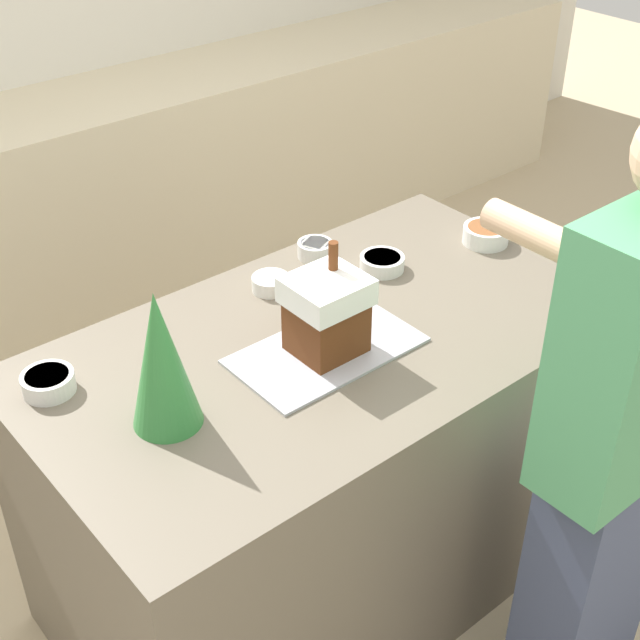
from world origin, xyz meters
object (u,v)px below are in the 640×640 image
candy_bowl_near_tray_left (486,234)px  candy_bowl_center_rear (271,283)px  candy_bowl_front_corner (48,382)px  person (618,444)px  decorative_tree (161,360)px  gingerbread_house (327,313)px  candy_bowl_behind_tray (315,249)px  candy_bowl_far_left (382,262)px  baking_tray (326,350)px

candy_bowl_near_tray_left → candy_bowl_center_rear: size_ratio=1.33×
candy_bowl_front_corner → person: person is taller
decorative_tree → candy_bowl_near_tray_left: decorative_tree is taller
gingerbread_house → candy_bowl_behind_tray: gingerbread_house is taller
gingerbread_house → candy_bowl_far_left: 0.44m
decorative_tree → person: person is taller
candy_bowl_front_corner → person: size_ratio=0.07×
candy_bowl_front_corner → gingerbread_house: bearing=-26.3°
candy_bowl_front_corner → candy_bowl_behind_tray: bearing=5.8°
candy_bowl_near_tray_left → candy_bowl_center_rear: (-0.66, 0.20, -0.01)m
candy_bowl_behind_tray → person: person is taller
baking_tray → candy_bowl_far_left: candy_bowl_far_left is taller
candy_bowl_center_rear → person: bearing=-76.2°
gingerbread_house → candy_bowl_front_corner: bearing=153.7°
baking_tray → candy_bowl_front_corner: bearing=153.7°
baking_tray → candy_bowl_near_tray_left: candy_bowl_near_tray_left is taller
baking_tray → candy_bowl_near_tray_left: 0.74m
candy_bowl_front_corner → candy_bowl_center_rear: candy_bowl_front_corner is taller
candy_bowl_front_corner → candy_bowl_center_rear: 0.67m
candy_bowl_near_tray_left → person: size_ratio=0.08×
candy_bowl_behind_tray → candy_bowl_center_rear: (-0.21, -0.06, -0.00)m
candy_bowl_near_tray_left → gingerbread_house: bearing=-170.5°
baking_tray → decorative_tree: bearing=176.9°
person → candy_bowl_behind_tray: bearing=91.5°
decorative_tree → candy_bowl_far_left: bearing=12.4°
candy_bowl_front_corner → candy_bowl_behind_tray: (0.88, 0.09, -0.00)m
decorative_tree → candy_bowl_far_left: (0.82, 0.18, -0.15)m
candy_bowl_far_left → candy_bowl_near_tray_left: (0.35, -0.08, 0.01)m
candy_bowl_near_tray_left → candy_bowl_center_rear: 0.69m
gingerbread_house → candy_bowl_far_left: bearing=28.3°
candy_bowl_front_corner → candy_bowl_behind_tray: 0.88m
gingerbread_house → candy_bowl_far_left: size_ratio=2.17×
baking_tray → candy_bowl_front_corner: 0.67m
baking_tray → candy_bowl_near_tray_left: (0.73, 0.12, 0.03)m
candy_bowl_far_left → candy_bowl_behind_tray: size_ratio=1.24×
candy_bowl_far_left → candy_bowl_near_tray_left: 0.36m
candy_bowl_behind_tray → person: bearing=-88.5°
gingerbread_house → candy_bowl_far_left: (0.38, 0.21, -0.09)m
candy_bowl_front_corner → candy_bowl_far_left: (0.98, -0.09, -0.00)m
candy_bowl_far_left → person: (-0.07, -0.85, -0.06)m
baking_tray → candy_bowl_center_rear: (0.07, 0.32, 0.02)m
decorative_tree → person: bearing=-41.9°
decorative_tree → candy_bowl_near_tray_left: bearing=4.8°
baking_tray → gingerbread_house: size_ratio=1.70×
candy_bowl_far_left → person: size_ratio=0.08×
candy_bowl_center_rear → candy_bowl_far_left: bearing=-20.3°
decorative_tree → candy_bowl_center_rear: decorative_tree is taller
candy_bowl_center_rear → person: (0.24, -0.97, -0.06)m
candy_bowl_near_tray_left → person: (-0.42, -0.77, -0.07)m
decorative_tree → candy_bowl_front_corner: size_ratio=2.74×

